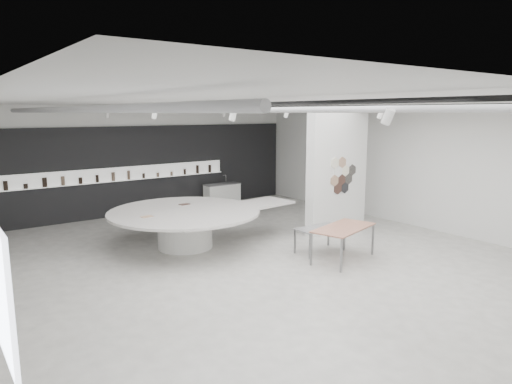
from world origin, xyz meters
TOP-DOWN VIEW (x-y plane):
  - room at (-0.09, -0.00)m, footprint 12.02×14.02m
  - back_wall_display at (-0.08, 6.93)m, footprint 11.80×0.27m
  - partition_column at (3.50, 1.00)m, footprint 2.20×0.38m
  - display_island at (-0.91, 2.16)m, footprint 5.41×4.40m
  - sample_table_wood at (1.62, -1.06)m, footprint 1.93×1.31m
  - sample_table_stone at (1.61, -0.25)m, footprint 1.27×0.64m
  - kitchen_counter at (2.90, 6.52)m, footprint 1.45×0.58m

SIDE VIEW (x-z plane):
  - kitchen_counter at x=2.90m, z-range -0.16..0.98m
  - sample_table_stone at x=1.61m, z-range 0.27..0.92m
  - display_island at x=-0.91m, z-range 0.15..1.17m
  - sample_table_wood at x=1.62m, z-range 0.35..1.18m
  - back_wall_display at x=-0.08m, z-range -0.01..3.09m
  - partition_column at x=3.50m, z-range 0.00..3.60m
  - room at x=-0.09m, z-range 0.16..3.98m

